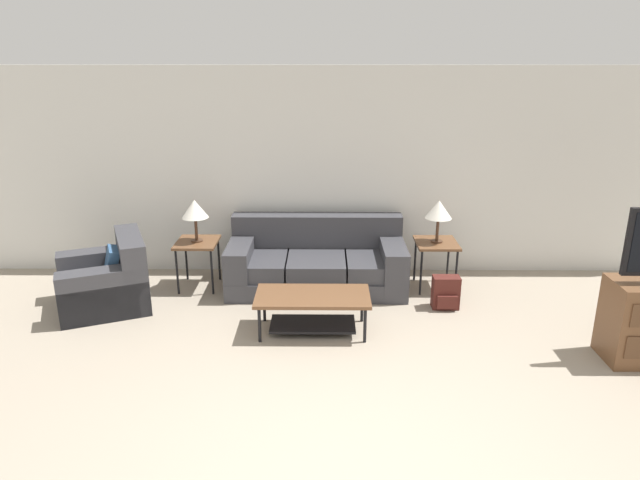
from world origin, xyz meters
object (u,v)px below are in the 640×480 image
Objects in this scene: side_table_right at (436,247)px; backpack at (446,293)px; table_lamp_left at (195,210)px; couch at (317,264)px; table_lamp_right at (439,210)px; armchair at (107,282)px; side_table_left at (197,246)px; coffee_table at (313,304)px.

side_table_right reaches higher than backpack.
backpack is (2.89, -0.60, -0.80)m from table_lamp_left.
table_lamp_right is (1.43, -0.03, 0.69)m from couch.
armchair reaches higher than side_table_left.
couch is 1.59m from backpack.
armchair is 2.40m from coffee_table.
couch is 1.59m from table_lamp_left.
side_table_right is 1.14× the size of table_lamp_right.
armchair is at bearing -171.56° from side_table_right.
couch is at bearing 1.36° from table_lamp_left.
side_table_right is at bearing 0.00° from side_table_left.
table_lamp_left is 2.87m from table_lamp_right.
side_table_left is 2.97m from backpack.
couch is at bearing 88.87° from coffee_table.
side_table_left is (0.91, 0.56, 0.23)m from armchair.
coffee_table is 1.96m from table_lamp_left.
armchair is 2.13× the size of side_table_left.
table_lamp_left is at bearing 31.63° from armchair.
backpack is (1.45, -0.63, -0.11)m from couch.
armchair is at bearing -165.76° from couch.
side_table_right is 0.69m from backpack.
coffee_table is 1.99× the size of side_table_right.
couch is 5.67× the size of backpack.
table_lamp_right reaches higher than side_table_right.
table_lamp_right is at bearing 90.00° from side_table_right.
couch is at bearing 14.24° from armchair.
backpack is (0.02, -0.60, -0.80)m from table_lamp_right.
armchair is (-2.35, -0.60, -0.00)m from couch.
table_lamp_left is (-2.87, 0.00, 0.45)m from side_table_right.
side_table_left is (-1.44, -0.03, 0.23)m from couch.
couch reaches higher than coffee_table.
coffee_table is 3.11× the size of backpack.
table_lamp_left reaches higher than couch.
table_lamp_right is (0.00, 0.00, 0.45)m from side_table_right.
coffee_table is 2.27× the size of table_lamp_right.
armchair reaches higher than coffee_table.
couch is 4.14× the size of table_lamp_right.
armchair is 1.27m from table_lamp_left.
coffee_table is at bearing -14.88° from armchair.
table_lamp_right is 1.00m from backpack.
table_lamp_right is at bearing 91.62° from backpack.
table_lamp_left is (-0.00, 0.00, 0.45)m from side_table_left.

